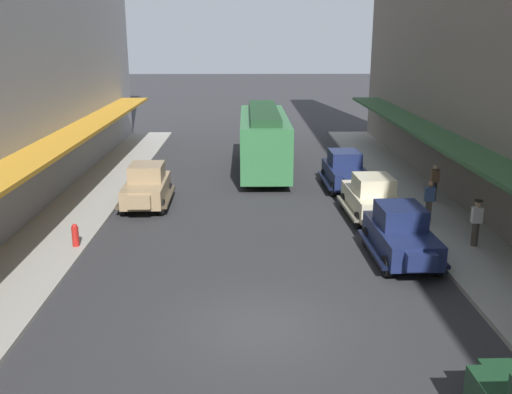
{
  "coord_description": "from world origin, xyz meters",
  "views": [
    {
      "loc": [
        -0.36,
        -13.31,
        7.31
      ],
      "look_at": [
        0.0,
        6.0,
        1.8
      ],
      "focal_mm": 39.94,
      "sensor_mm": 36.0,
      "label": 1
    }
  ],
  "objects_px": {
    "parked_car_3": "(345,170)",
    "parked_car_1": "(371,196)",
    "pedestrian_0": "(429,201)",
    "pedestrian_2": "(476,222)",
    "fire_hydrant": "(75,235)",
    "parked_car_4": "(147,185)",
    "streetcar": "(264,138)",
    "pedestrian_1": "(434,182)",
    "parked_car_2": "(401,233)"
  },
  "relations": [
    {
      "from": "parked_car_1",
      "to": "streetcar",
      "type": "height_order",
      "value": "streetcar"
    },
    {
      "from": "parked_car_1",
      "to": "pedestrian_2",
      "type": "bearing_deg",
      "value": -51.68
    },
    {
      "from": "parked_car_2",
      "to": "fire_hydrant",
      "type": "distance_m",
      "value": 11.23
    },
    {
      "from": "streetcar",
      "to": "pedestrian_1",
      "type": "distance_m",
      "value": 9.84
    },
    {
      "from": "parked_car_2",
      "to": "streetcar",
      "type": "xyz_separation_m",
      "value": [
        -4.19,
        12.95,
        0.96
      ]
    },
    {
      "from": "fire_hydrant",
      "to": "parked_car_4",
      "type": "bearing_deg",
      "value": 73.32
    },
    {
      "from": "fire_hydrant",
      "to": "pedestrian_1",
      "type": "height_order",
      "value": "pedestrian_1"
    },
    {
      "from": "pedestrian_0",
      "to": "pedestrian_1",
      "type": "distance_m",
      "value": 3.23
    },
    {
      "from": "streetcar",
      "to": "pedestrian_0",
      "type": "distance_m",
      "value": 11.33
    },
    {
      "from": "parked_car_4",
      "to": "pedestrian_0",
      "type": "height_order",
      "value": "parked_car_4"
    },
    {
      "from": "parked_car_1",
      "to": "parked_car_3",
      "type": "xyz_separation_m",
      "value": [
        -0.28,
        4.74,
        0.0
      ]
    },
    {
      "from": "parked_car_3",
      "to": "pedestrian_0",
      "type": "xyz_separation_m",
      "value": [
        2.37,
        -5.7,
        0.05
      ]
    },
    {
      "from": "parked_car_2",
      "to": "parked_car_4",
      "type": "height_order",
      "value": "same"
    },
    {
      "from": "fire_hydrant",
      "to": "pedestrian_0",
      "type": "xyz_separation_m",
      "value": [
        13.23,
        2.48,
        0.43
      ]
    },
    {
      "from": "parked_car_4",
      "to": "pedestrian_0",
      "type": "xyz_separation_m",
      "value": [
        11.61,
        -2.92,
        0.05
      ]
    },
    {
      "from": "parked_car_4",
      "to": "fire_hydrant",
      "type": "bearing_deg",
      "value": -106.68
    },
    {
      "from": "parked_car_3",
      "to": "streetcar",
      "type": "height_order",
      "value": "streetcar"
    },
    {
      "from": "parked_car_1",
      "to": "parked_car_2",
      "type": "xyz_separation_m",
      "value": [
        0.03,
        -4.51,
        0.0
      ]
    },
    {
      "from": "parked_car_3",
      "to": "pedestrian_1",
      "type": "relative_size",
      "value": 2.62
    },
    {
      "from": "parked_car_1",
      "to": "fire_hydrant",
      "type": "bearing_deg",
      "value": -162.85
    },
    {
      "from": "parked_car_3",
      "to": "pedestrian_0",
      "type": "bearing_deg",
      "value": -67.43
    },
    {
      "from": "parked_car_2",
      "to": "pedestrian_0",
      "type": "xyz_separation_m",
      "value": [
        2.06,
        3.55,
        0.05
      ]
    },
    {
      "from": "parked_car_4",
      "to": "pedestrian_2",
      "type": "height_order",
      "value": "parked_car_4"
    },
    {
      "from": "parked_car_3",
      "to": "pedestrian_2",
      "type": "relative_size",
      "value": 2.57
    },
    {
      "from": "parked_car_3",
      "to": "pedestrian_1",
      "type": "bearing_deg",
      "value": -37.13
    },
    {
      "from": "parked_car_3",
      "to": "fire_hydrant",
      "type": "relative_size",
      "value": 5.23
    },
    {
      "from": "parked_car_1",
      "to": "parked_car_2",
      "type": "height_order",
      "value": "same"
    },
    {
      "from": "fire_hydrant",
      "to": "pedestrian_2",
      "type": "height_order",
      "value": "pedestrian_2"
    },
    {
      "from": "pedestrian_0",
      "to": "pedestrian_2",
      "type": "xyz_separation_m",
      "value": [
        0.8,
        -2.7,
        0.02
      ]
    },
    {
      "from": "parked_car_2",
      "to": "fire_hydrant",
      "type": "bearing_deg",
      "value": 174.54
    },
    {
      "from": "parked_car_4",
      "to": "streetcar",
      "type": "bearing_deg",
      "value": 50.39
    },
    {
      "from": "parked_car_3",
      "to": "parked_car_4",
      "type": "height_order",
      "value": "same"
    },
    {
      "from": "parked_car_4",
      "to": "pedestrian_0",
      "type": "bearing_deg",
      "value": -14.13
    },
    {
      "from": "parked_car_1",
      "to": "streetcar",
      "type": "xyz_separation_m",
      "value": [
        -4.16,
        8.45,
        0.96
      ]
    },
    {
      "from": "parked_car_3",
      "to": "pedestrian_1",
      "type": "xyz_separation_m",
      "value": [
        3.55,
        -2.69,
        0.05
      ]
    },
    {
      "from": "fire_hydrant",
      "to": "pedestrian_0",
      "type": "bearing_deg",
      "value": 10.63
    },
    {
      "from": "parked_car_2",
      "to": "pedestrian_1",
      "type": "relative_size",
      "value": 2.62
    },
    {
      "from": "streetcar",
      "to": "pedestrian_0",
      "type": "relative_size",
      "value": 5.86
    },
    {
      "from": "pedestrian_0",
      "to": "pedestrian_1",
      "type": "relative_size",
      "value": 1.0
    },
    {
      "from": "parked_car_3",
      "to": "parked_car_1",
      "type": "bearing_deg",
      "value": -86.61
    },
    {
      "from": "streetcar",
      "to": "pedestrian_1",
      "type": "height_order",
      "value": "streetcar"
    },
    {
      "from": "parked_car_1",
      "to": "streetcar",
      "type": "relative_size",
      "value": 0.45
    },
    {
      "from": "parked_car_2",
      "to": "fire_hydrant",
      "type": "height_order",
      "value": "parked_car_2"
    },
    {
      "from": "fire_hydrant",
      "to": "pedestrian_0",
      "type": "relative_size",
      "value": 0.5
    },
    {
      "from": "parked_car_1",
      "to": "pedestrian_0",
      "type": "height_order",
      "value": "parked_car_1"
    },
    {
      "from": "parked_car_2",
      "to": "pedestrian_2",
      "type": "height_order",
      "value": "parked_car_2"
    },
    {
      "from": "streetcar",
      "to": "pedestrian_2",
      "type": "bearing_deg",
      "value": -59.77
    },
    {
      "from": "parked_car_1",
      "to": "pedestrian_1",
      "type": "relative_size",
      "value": 2.63
    },
    {
      "from": "pedestrian_2",
      "to": "parked_car_3",
      "type": "bearing_deg",
      "value": 110.69
    },
    {
      "from": "streetcar",
      "to": "pedestrian_1",
      "type": "xyz_separation_m",
      "value": [
        7.43,
        -6.39,
        -0.91
      ]
    }
  ]
}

